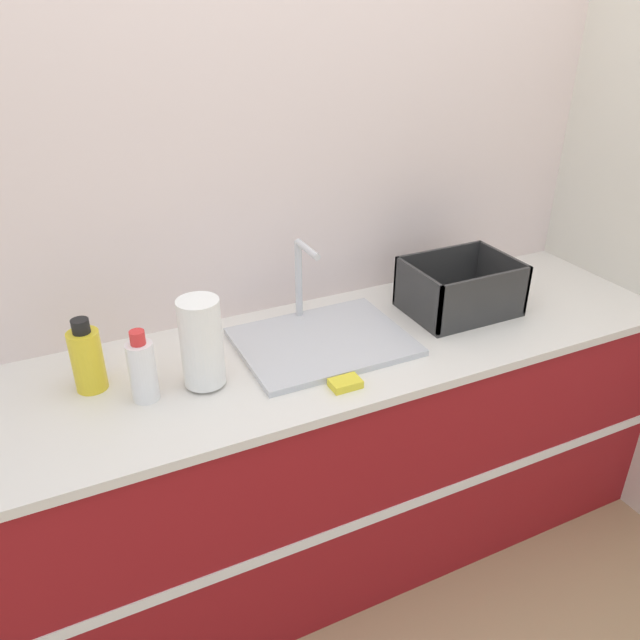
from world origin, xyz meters
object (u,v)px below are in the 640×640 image
object	(u,v)px
sink	(322,338)
dish_rack	(459,292)
paper_towel_roll	(202,343)
bottle_white_spray	(142,370)
bottle_yellow	(87,359)

from	to	relation	value
sink	dish_rack	bearing A→B (deg)	0.38
paper_towel_roll	bottle_white_spray	distance (m)	0.18
dish_rack	bottle_white_spray	xyz separation A→B (m)	(-1.13, -0.07, 0.02)
sink	bottle_white_spray	size ratio (longest dim) A/B	2.50
paper_towel_roll	bottle_yellow	bearing A→B (deg)	157.50
bottle_white_spray	bottle_yellow	bearing A→B (deg)	137.44
paper_towel_roll	dish_rack	distance (m)	0.96
sink	paper_towel_roll	bearing A→B (deg)	-170.49
bottle_white_spray	paper_towel_roll	bearing A→B (deg)	-1.64
paper_towel_roll	dish_rack	world-z (taller)	paper_towel_roll
dish_rack	bottle_yellow	xyz separation A→B (m)	(-1.26, 0.05, 0.03)
sink	dish_rack	xyz separation A→B (m)	(0.55, 0.00, 0.05)
sink	bottle_yellow	xyz separation A→B (m)	(-0.71, 0.06, 0.08)
sink	bottle_yellow	distance (m)	0.72
sink	paper_towel_roll	xyz separation A→B (m)	(-0.41, -0.07, 0.12)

